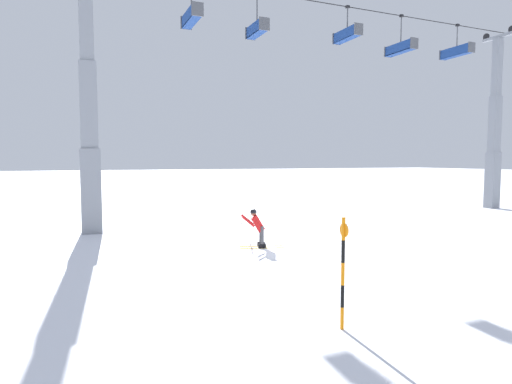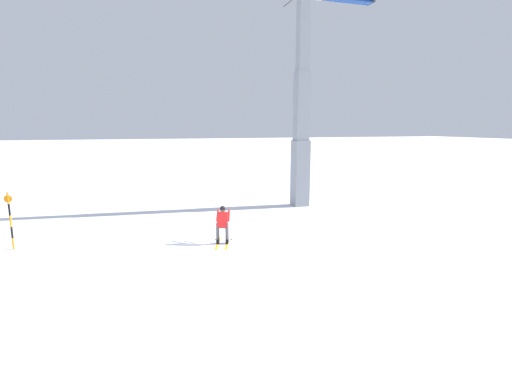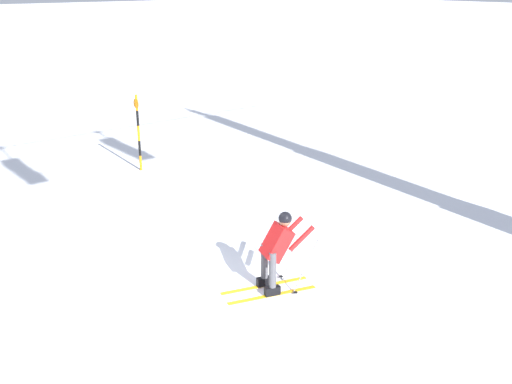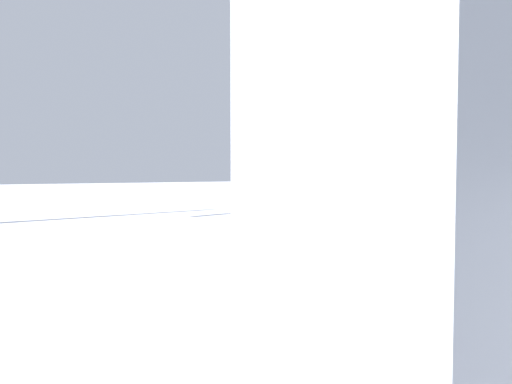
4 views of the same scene
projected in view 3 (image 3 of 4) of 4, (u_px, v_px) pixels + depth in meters
ground_plane at (184, 286)px, 10.84m from camera, size 260.00×260.00×0.00m
skier_carving_main at (277, 246)px, 10.46m from camera, size 1.74×1.04×1.61m
trail_marker_pole at (138, 130)px, 16.99m from camera, size 0.07×0.28×2.22m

